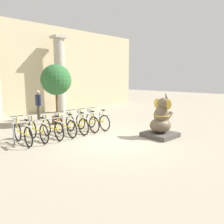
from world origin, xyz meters
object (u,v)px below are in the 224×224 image
(bicycle_1, at_px, (38,130))
(bicycle_2, at_px, (52,128))
(bicycle_5, at_px, (87,122))
(potted_tree, at_px, (56,81))
(bicycle_0, at_px, (22,133))
(person_pedestrian, at_px, (38,102))
(elephant_statue, at_px, (161,122))
(bicycle_6, at_px, (97,120))
(bicycle_4, at_px, (76,124))
(bicycle_3, at_px, (65,126))

(bicycle_1, bearing_deg, bicycle_2, -2.88)
(bicycle_5, bearing_deg, potted_tree, 94.82)
(bicycle_2, bearing_deg, bicycle_0, 179.38)
(person_pedestrian, bearing_deg, elephant_statue, -73.13)
(bicycle_1, bearing_deg, bicycle_0, -178.36)
(bicycle_1, height_order, potted_tree, potted_tree)
(elephant_statue, bearing_deg, bicycle_5, 119.14)
(bicycle_6, height_order, potted_tree, potted_tree)
(bicycle_5, relative_size, person_pedestrian, 1.03)
(bicycle_4, distance_m, elephant_statue, 3.58)
(elephant_statue, bearing_deg, potted_tree, 109.16)
(bicycle_1, bearing_deg, person_pedestrian, 65.04)
(bicycle_2, xyz_separation_m, bicycle_4, (1.16, 0.04, 0.00))
(bicycle_4, xyz_separation_m, elephant_statue, (2.18, -2.84, 0.21))
(bicycle_3, bearing_deg, bicycle_5, 2.79)
(person_pedestrian, bearing_deg, bicycle_0, -121.32)
(bicycle_0, relative_size, person_pedestrian, 1.03)
(bicycle_3, xyz_separation_m, bicycle_4, (0.58, 0.02, 0.00))
(bicycle_2, distance_m, person_pedestrian, 4.24)
(bicycle_1, relative_size, bicycle_2, 1.00)
(bicycle_1, distance_m, bicycle_5, 2.31)
(bicycle_5, bearing_deg, person_pedestrian, 96.71)
(bicycle_4, relative_size, potted_tree, 0.57)
(bicycle_6, xyz_separation_m, elephant_statue, (1.02, -2.84, 0.21))
(bicycle_2, height_order, bicycle_5, same)
(bicycle_2, distance_m, potted_tree, 3.34)
(bicycle_3, xyz_separation_m, bicycle_5, (1.16, 0.06, 0.00))
(bicycle_0, distance_m, potted_tree, 4.00)
(potted_tree, bearing_deg, bicycle_3, -112.36)
(bicycle_4, distance_m, potted_tree, 2.95)
(bicycle_6, xyz_separation_m, potted_tree, (-0.77, 2.31, 1.79))
(bicycle_4, bearing_deg, bicycle_2, -178.10)
(bicycle_2, height_order, potted_tree, potted_tree)
(bicycle_4, distance_m, bicycle_6, 1.16)
(bicycle_0, height_order, person_pedestrian, person_pedestrian)
(bicycle_6, bearing_deg, bicycle_2, -178.91)
(bicycle_0, distance_m, bicycle_2, 1.16)
(bicycle_2, relative_size, bicycle_5, 1.00)
(bicycle_6, bearing_deg, elephant_statue, -70.25)
(bicycle_2, bearing_deg, bicycle_1, 177.12)
(bicycle_2, distance_m, bicycle_5, 1.74)
(bicycle_4, bearing_deg, bicycle_6, 0.28)
(bicycle_6, bearing_deg, bicycle_0, -179.48)
(bicycle_5, bearing_deg, bicycle_1, -178.99)
(bicycle_0, relative_size, bicycle_6, 1.00)
(bicycle_0, height_order, bicycle_1, same)
(bicycle_5, bearing_deg, bicycle_3, -177.21)
(bicycle_2, distance_m, bicycle_6, 2.31)
(bicycle_6, bearing_deg, bicycle_4, -179.72)
(potted_tree, bearing_deg, bicycle_6, -71.57)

